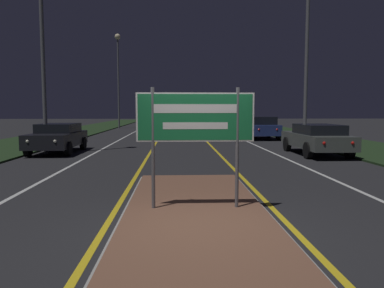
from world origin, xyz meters
name	(u,v)px	position (x,y,z in m)	size (l,w,h in m)	color
ground_plane	(198,228)	(0.00, 0.00, 0.00)	(160.00, 160.00, 0.00)	#232326
median_island	(195,210)	(0.00, 1.01, 0.04)	(2.83, 7.50, 0.10)	#999993
verge_left	(44,139)	(-9.50, 20.00, 0.04)	(5.00, 100.00, 0.08)	#1E3319
verge_right	(314,138)	(9.50, 20.00, 0.04)	(5.00, 100.00, 0.08)	#1E3319
centre_line_yellow_left	(161,134)	(-1.61, 25.00, 0.00)	(0.12, 70.00, 0.01)	gold
centre_line_yellow_right	(200,134)	(1.61, 25.00, 0.00)	(0.12, 70.00, 0.01)	gold
lane_line_white_left	(130,134)	(-4.20, 25.00, 0.00)	(0.12, 70.00, 0.01)	silver
lane_line_white_right	(230,134)	(4.20, 25.00, 0.00)	(0.12, 70.00, 0.01)	silver
edge_line_white_left	(94,134)	(-7.20, 25.00, 0.00)	(0.10, 70.00, 0.01)	silver
edge_line_white_right	(266,134)	(7.20, 25.00, 0.00)	(0.10, 70.00, 0.01)	silver
highway_sign	(195,122)	(0.00, 1.00, 1.78)	(2.29, 0.07, 2.36)	#56565B
streetlight_left_far	(118,63)	(-6.65, 35.41, 7.08)	(0.62, 0.62, 10.25)	#56565B
streetlight_right_near	(307,39)	(6.25, 12.72, 5.59)	(0.47, 0.47, 9.13)	#56565B
car_receding_0	(317,138)	(5.99, 10.36, 0.75)	(1.98, 4.77, 1.38)	#4C514C
car_receding_1	(261,127)	(5.56, 19.65, 0.81)	(2.04, 4.26, 1.57)	navy
car_receding_2	(202,122)	(2.34, 32.27, 0.79)	(1.91, 4.32, 1.47)	#B7B7BC
car_approaching_0	(58,137)	(-5.99, 11.71, 0.74)	(1.97, 4.33, 1.38)	black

